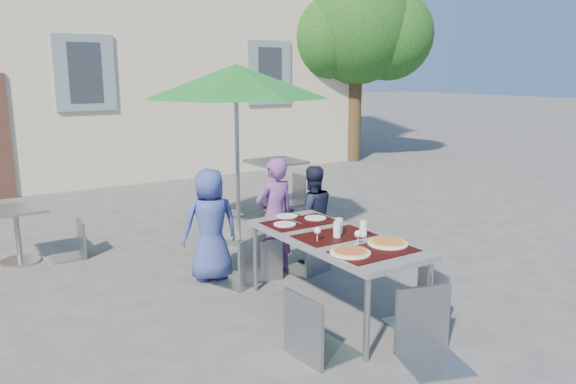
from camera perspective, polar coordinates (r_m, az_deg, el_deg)
ground at (r=4.90m, az=3.77°, el=-14.82°), size 90.00×90.00×0.00m
tree at (r=14.38m, az=6.99°, el=16.14°), size 3.60×3.00×4.70m
dining_table at (r=5.17m, az=4.68°, el=-5.03°), size 0.80×1.85×0.76m
pizza_near_left at (r=4.66m, az=6.34°, el=-6.06°), size 0.34×0.34×0.03m
pizza_near_right at (r=4.95m, az=10.10°, el=-5.09°), size 0.35×0.35×0.03m
glassware at (r=5.09m, az=5.78°, el=-3.78°), size 0.51×0.42×0.15m
place_settings at (r=5.67m, az=0.82°, el=-2.78°), size 0.65×0.48×0.01m
child_0 at (r=6.08m, az=-7.90°, el=-3.30°), size 0.66×0.49×1.23m
child_1 at (r=6.18m, az=-1.36°, el=-2.51°), size 0.49×0.34×1.31m
child_2 at (r=6.56m, az=2.43°, el=-2.34°), size 0.63×0.45×1.16m
chair_0 at (r=5.88m, az=-4.48°, el=-3.87°), size 0.59×0.59×1.02m
chair_1 at (r=6.05m, az=-2.64°, el=-4.32°), size 0.44×0.44×0.87m
chair_2 at (r=6.24m, az=2.40°, el=-3.27°), size 0.52×0.52×0.96m
chair_3 at (r=4.39m, az=2.68°, el=-9.43°), size 0.49×0.49×1.03m
chair_4 at (r=5.12m, az=13.75°, el=-7.26°), size 0.48×0.48×0.94m
chair_5 at (r=4.51m, az=14.35°, el=-8.97°), size 0.60×0.60×1.06m
patio_umbrella at (r=7.21m, az=-5.32°, el=10.99°), size 2.38×2.38×2.32m
cafe_table_0 at (r=7.31m, az=-25.82°, el=-3.32°), size 0.62×0.62×0.67m
bg_chair_r_0 at (r=7.26m, az=-21.08°, el=-2.51°), size 0.39×0.38×0.84m
cafe_table_1 at (r=8.97m, az=-1.24°, el=1.78°), size 0.78×0.78×0.84m
bg_chair_l_1 at (r=8.80m, az=-6.83°, el=1.12°), size 0.45×0.44×0.94m
bg_chair_r_1 at (r=9.54m, az=0.62°, el=2.10°), size 0.46×0.45×0.95m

